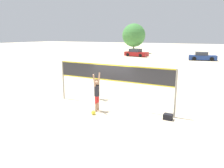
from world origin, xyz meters
The scene contains 9 objects.
ground_plane centered at (0.00, 0.00, 0.00)m, with size 200.00×200.00×0.00m, color beige.
volleyball_net centered at (0.00, 0.00, 1.84)m, with size 7.20×0.09×2.46m.
player_spiker centered at (-0.38, -1.01, 1.10)m, with size 0.28×0.70×2.10m.
player_blocker centered at (-1.55, 0.91, 1.17)m, with size 0.28×0.72×2.22m.
volleyball centered at (-0.26, -1.57, 0.11)m, with size 0.23×0.23×0.23m.
gear_bag centered at (3.34, -0.41, 0.14)m, with size 0.42×0.33×0.28m.
parked_car_near centered at (-10.24, 28.97, 0.65)m, with size 4.70×2.44×1.47m.
parked_car_mid centered at (1.79, 27.94, 0.61)m, with size 4.54×2.63×1.36m.
tree_left_cluster centered at (-13.68, 35.87, 4.00)m, with size 5.16×5.16×6.58m.
Camera 1 is at (5.69, -10.60, 4.07)m, focal length 35.00 mm.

